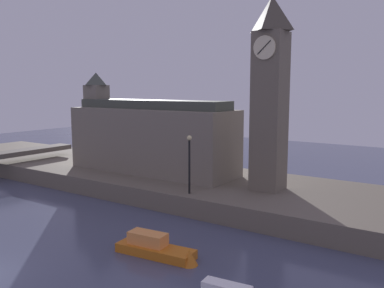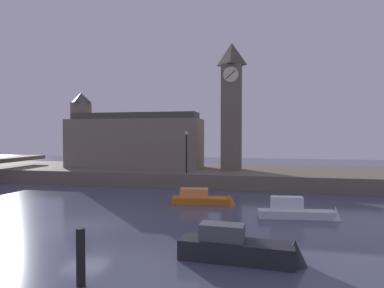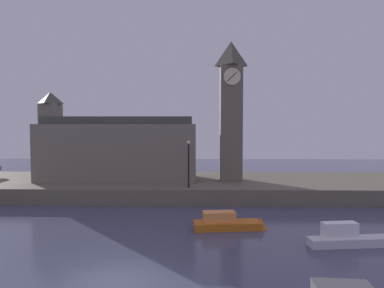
{
  "view_description": "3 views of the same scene",
  "coord_description": "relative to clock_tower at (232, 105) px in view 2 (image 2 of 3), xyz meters",
  "views": [
    {
      "loc": [
        19.79,
        -9.4,
        9.3
      ],
      "look_at": [
        2.4,
        16.06,
        5.08
      ],
      "focal_mm": 38.41,
      "sensor_mm": 36.0,
      "label": 1
    },
    {
      "loc": [
        10.34,
        -17.88,
        5.51
      ],
      "look_at": [
        3.18,
        16.29,
        4.51
      ],
      "focal_mm": 30.45,
      "sensor_mm": 36.0,
      "label": 2
    },
    {
      "loc": [
        3.75,
        -14.86,
        6.93
      ],
      "look_at": [
        3.13,
        16.37,
        5.47
      ],
      "focal_mm": 30.67,
      "sensor_mm": 36.0,
      "label": 3
    }
  ],
  "objects": [
    {
      "name": "boat_barge_dark",
      "position": [
        2.59,
        -23.25,
        -8.4
      ],
      "size": [
        5.62,
        1.62,
        1.73
      ],
      "color": "#232328",
      "rests_on": "ground"
    },
    {
      "name": "far_embankment",
      "position": [
        -7.13,
        0.48,
        -8.21
      ],
      "size": [
        70.0,
        12.0,
        1.5
      ],
      "primitive_type": "cube",
      "color": "#6B6051",
      "rests_on": "ground"
    },
    {
      "name": "boat_patrol_orange",
      "position": [
        -0.89,
        -11.96,
        -8.56
      ],
      "size": [
        5.35,
        1.9,
        1.5
      ],
      "color": "orange",
      "rests_on": "ground"
    },
    {
      "name": "clock_tower",
      "position": [
        0.0,
        0.0,
        0.0
      ],
      "size": [
        2.46,
        2.5,
        14.47
      ],
      "color": "#6B6051",
      "rests_on": "far_embankment"
    },
    {
      "name": "ground_plane",
      "position": [
        -7.13,
        -19.52,
        -8.96
      ],
      "size": [
        120.0,
        120.0,
        0.0
      ],
      "primitive_type": "plane",
      "color": "#474C66"
    },
    {
      "name": "boat_ferry_white",
      "position": [
        5.88,
        -15.14,
        -8.51
      ],
      "size": [
        5.42,
        1.48,
        1.74
      ],
      "color": "silver",
      "rests_on": "ground"
    },
    {
      "name": "parliament_hall",
      "position": [
        -12.35,
        0.42,
        -4.18
      ],
      "size": [
        16.56,
        5.14,
        9.34
      ],
      "color": "slate",
      "rests_on": "far_embankment"
    },
    {
      "name": "streetlamp",
      "position": [
        -4.28,
        -4.46,
        -4.78
      ],
      "size": [
        0.36,
        0.36,
        4.36
      ],
      "color": "black",
      "rests_on": "far_embankment"
    },
    {
      "name": "mooring_post_right",
      "position": [
        -3.15,
        -26.78,
        -7.91
      ],
      "size": [
        0.33,
        0.33,
        2.12
      ],
      "primitive_type": "cylinder",
      "color": "black",
      "rests_on": "ground"
    }
  ]
}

